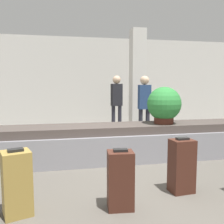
{
  "coord_description": "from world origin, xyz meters",
  "views": [
    {
      "loc": [
        -0.96,
        -3.23,
        1.47
      ],
      "look_at": [
        0.0,
        1.47,
        0.94
      ],
      "focal_mm": 40.0,
      "sensor_mm": 36.0,
      "label": 1
    }
  ],
  "objects_px": {
    "traveler_0": "(117,99)",
    "traveler_1": "(144,101)",
    "suitcase_3": "(17,183)",
    "potted_plant_0": "(164,105)",
    "pillar": "(137,81)",
    "suitcase_1": "(182,166)",
    "suitcase_0": "(120,180)"
  },
  "relations": [
    {
      "from": "potted_plant_0",
      "to": "traveler_1",
      "type": "bearing_deg",
      "value": 84.15
    },
    {
      "from": "suitcase_0",
      "to": "suitcase_1",
      "type": "xyz_separation_m",
      "value": [
        0.93,
        0.29,
        0.02
      ]
    },
    {
      "from": "potted_plant_0",
      "to": "suitcase_1",
      "type": "bearing_deg",
      "value": -104.62
    },
    {
      "from": "traveler_1",
      "to": "pillar",
      "type": "bearing_deg",
      "value": -99.32
    },
    {
      "from": "pillar",
      "to": "suitcase_0",
      "type": "bearing_deg",
      "value": -109.41
    },
    {
      "from": "pillar",
      "to": "traveler_1",
      "type": "bearing_deg",
      "value": -99.08
    },
    {
      "from": "traveler_0",
      "to": "traveler_1",
      "type": "xyz_separation_m",
      "value": [
        0.55,
        -0.97,
        -0.03
      ]
    },
    {
      "from": "pillar",
      "to": "traveler_0",
      "type": "relative_size",
      "value": 1.84
    },
    {
      "from": "traveler_0",
      "to": "potted_plant_0",
      "type": "bearing_deg",
      "value": -93.09
    },
    {
      "from": "potted_plant_0",
      "to": "traveler_0",
      "type": "relative_size",
      "value": 0.42
    },
    {
      "from": "pillar",
      "to": "suitcase_3",
      "type": "height_order",
      "value": "pillar"
    },
    {
      "from": "suitcase_1",
      "to": "suitcase_3",
      "type": "xyz_separation_m",
      "value": [
        -2.1,
        -0.19,
        0.0
      ]
    },
    {
      "from": "suitcase_3",
      "to": "traveler_1",
      "type": "height_order",
      "value": "traveler_1"
    },
    {
      "from": "suitcase_3",
      "to": "suitcase_1",
      "type": "bearing_deg",
      "value": -13.03
    },
    {
      "from": "suitcase_0",
      "to": "suitcase_1",
      "type": "distance_m",
      "value": 0.97
    },
    {
      "from": "pillar",
      "to": "suitcase_0",
      "type": "relative_size",
      "value": 4.42
    },
    {
      "from": "potted_plant_0",
      "to": "traveler_0",
      "type": "distance_m",
      "value": 2.71
    },
    {
      "from": "suitcase_1",
      "to": "potted_plant_0",
      "type": "relative_size",
      "value": 1.03
    },
    {
      "from": "pillar",
      "to": "traveler_0",
      "type": "distance_m",
      "value": 1.0
    },
    {
      "from": "pillar",
      "to": "traveler_1",
      "type": "height_order",
      "value": "pillar"
    },
    {
      "from": "traveler_0",
      "to": "traveler_1",
      "type": "height_order",
      "value": "traveler_0"
    },
    {
      "from": "suitcase_3",
      "to": "traveler_0",
      "type": "bearing_deg",
      "value": 46.1
    },
    {
      "from": "suitcase_3",
      "to": "traveler_1",
      "type": "distance_m",
      "value": 4.47
    },
    {
      "from": "pillar",
      "to": "suitcase_1",
      "type": "height_order",
      "value": "pillar"
    },
    {
      "from": "suitcase_1",
      "to": "potted_plant_0",
      "type": "distance_m",
      "value": 1.8
    },
    {
      "from": "suitcase_3",
      "to": "potted_plant_0",
      "type": "distance_m",
      "value": 3.17
    },
    {
      "from": "suitcase_0",
      "to": "traveler_1",
      "type": "xyz_separation_m",
      "value": [
        1.52,
        3.6,
        0.67
      ]
    },
    {
      "from": "suitcase_0",
      "to": "traveler_0",
      "type": "bearing_deg",
      "value": 83.22
    },
    {
      "from": "traveler_0",
      "to": "traveler_1",
      "type": "bearing_deg",
      "value": -71.64
    },
    {
      "from": "suitcase_1",
      "to": "suitcase_3",
      "type": "distance_m",
      "value": 2.11
    },
    {
      "from": "traveler_0",
      "to": "suitcase_0",
      "type": "bearing_deg",
      "value": -113.0
    },
    {
      "from": "traveler_0",
      "to": "suitcase_3",
      "type": "bearing_deg",
      "value": -126.55
    }
  ]
}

